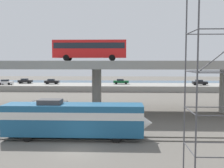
{
  "coord_description": "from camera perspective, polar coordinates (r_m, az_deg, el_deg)",
  "views": [
    {
      "loc": [
        4.25,
        -24.57,
        8.11
      ],
      "look_at": [
        2.33,
        23.8,
        4.22
      ],
      "focal_mm": 44.45,
      "sensor_mm": 36.0,
      "label": 1
    }
  ],
  "objects": [
    {
      "name": "highway_overpass",
      "position": [
        44.78,
        -3.19,
        3.72
      ],
      "size": [
        96.0,
        12.12,
        8.26
      ],
      "color": "gray",
      "rests_on": "ground_plane"
    },
    {
      "name": "harbor_water",
      "position": [
        102.98,
        -0.1,
        0.08
      ],
      "size": [
        140.0,
        36.0,
        0.01
      ],
      "primitive_type": "cube",
      "color": "#2D5170",
      "rests_on": "ground_plane"
    },
    {
      "name": "ground_plane",
      "position": [
        26.22,
        -7.38,
        -13.46
      ],
      "size": [
        260.0,
        260.0,
        0.0
      ],
      "primitive_type": "plane",
      "color": "#605B54"
    },
    {
      "name": "rail_strip_far",
      "position": [
        30.67,
        -5.88,
        -10.65
      ],
      "size": [
        110.0,
        0.12,
        0.12
      ],
      "primitive_type": "cube",
      "color": "#59544C",
      "rests_on": "ground_plane"
    },
    {
      "name": "parked_car_4",
      "position": [
        83.44,
        -12.29,
        0.53
      ],
      "size": [
        4.13,
        1.94,
        1.5
      ],
      "color": "black",
      "rests_on": "pier_parking_lot"
    },
    {
      "name": "service_truck_west",
      "position": [
        36.31,
        -11.58,
        -5.77
      ],
      "size": [
        6.8,
        2.46,
        3.04
      ],
      "color": "#9E998C",
      "rests_on": "ground_plane"
    },
    {
      "name": "pier_parking_lot",
      "position": [
        80.02,
        -0.79,
        -0.66
      ],
      "size": [
        68.85,
        12.27,
        1.58
      ],
      "primitive_type": "cube",
      "color": "gray",
      "rests_on": "ground_plane"
    },
    {
      "name": "scaffolding_tower",
      "position": [
        18.57,
        20.5,
        -0.29
      ],
      "size": [
        3.16,
        3.16,
        12.53
      ],
      "color": "#47474C",
      "rests_on": "ground_plane"
    },
    {
      "name": "transit_bus_on_overpass",
      "position": [
        46.33,
        -4.6,
        7.31
      ],
      "size": [
        12.0,
        2.68,
        3.4
      ],
      "rotation": [
        0.0,
        0.0,
        3.14
      ],
      "color": "red",
      "rests_on": "highway_overpass"
    },
    {
      "name": "parked_car_0",
      "position": [
        84.48,
        -21.05,
        0.38
      ],
      "size": [
        4.02,
        1.9,
        1.5
      ],
      "color": "silver",
      "rests_on": "pier_parking_lot"
    },
    {
      "name": "parked_car_2",
      "position": [
        81.58,
        17.58,
        0.33
      ],
      "size": [
        4.02,
        1.93,
        1.5
      ],
      "color": "black",
      "rests_on": "pier_parking_lot"
    },
    {
      "name": "parked_car_3",
      "position": [
        81.33,
        1.85,
        0.53
      ],
      "size": [
        4.47,
        1.97,
        1.5
      ],
      "color": "#0C4C26",
      "rests_on": "pier_parking_lot"
    },
    {
      "name": "parked_car_1",
      "position": [
        87.74,
        -17.44,
        0.62
      ],
      "size": [
        4.05,
        1.95,
        1.5
      ],
      "color": "black",
      "rests_on": "pier_parking_lot"
    },
    {
      "name": "rail_strip_near",
      "position": [
        29.31,
        -6.29,
        -11.38
      ],
      "size": [
        110.0,
        0.12,
        0.12
      ],
      "primitive_type": "cube",
      "color": "#59544C",
      "rests_on": "ground_plane"
    },
    {
      "name": "train_locomotive",
      "position": [
        29.52,
        -6.48,
        -7.01
      ],
      "size": [
        15.52,
        3.04,
        4.18
      ],
      "color": "#1E5984",
      "rests_on": "ground_plane"
    }
  ]
}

